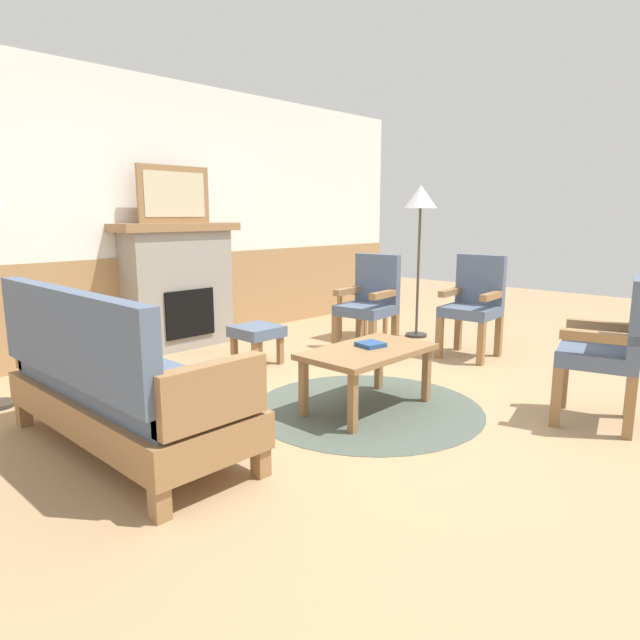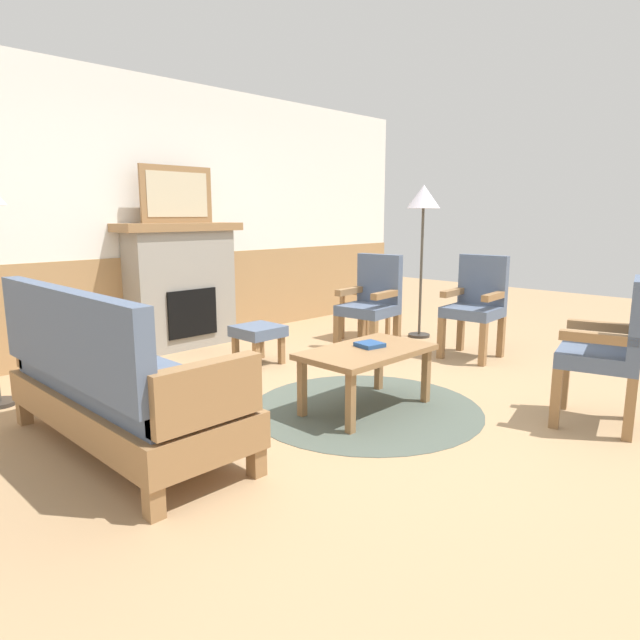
{
  "view_description": "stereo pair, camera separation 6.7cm",
  "coord_description": "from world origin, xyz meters",
  "px_view_note": "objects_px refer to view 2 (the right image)",
  "views": [
    {
      "loc": [
        -3.12,
        -2.6,
        1.37
      ],
      "look_at": [
        0.0,
        0.35,
        0.55
      ],
      "focal_mm": 31.27,
      "sensor_mm": 36.0,
      "label": 1
    },
    {
      "loc": [
        -3.07,
        -2.65,
        1.37
      ],
      "look_at": [
        0.0,
        0.35,
        0.55
      ],
      "focal_mm": 31.27,
      "sensor_mm": 36.0,
      "label": 2
    }
  ],
  "objects_px": {
    "coffee_table": "(367,356)",
    "armchair_front_left": "(612,346)",
    "couch": "(116,385)",
    "side_table": "(365,300)",
    "fireplace": "(181,285)",
    "floor_lamp_by_chairs": "(423,206)",
    "armchair_near_fireplace": "(476,302)",
    "footstool": "(258,334)",
    "armchair_by_window_left": "(372,300)",
    "framed_picture": "(177,195)",
    "book_on_table": "(370,345)"
  },
  "relations": [
    {
      "from": "footstool",
      "to": "armchair_by_window_left",
      "type": "distance_m",
      "value": 1.18
    },
    {
      "from": "coffee_table",
      "to": "floor_lamp_by_chairs",
      "type": "distance_m",
      "value": 2.73
    },
    {
      "from": "armchair_by_window_left",
      "to": "armchair_front_left",
      "type": "bearing_deg",
      "value": -100.34
    },
    {
      "from": "footstool",
      "to": "framed_picture",
      "type": "bearing_deg",
      "value": 95.93
    },
    {
      "from": "framed_picture",
      "to": "book_on_table",
      "type": "relative_size",
      "value": 4.78
    },
    {
      "from": "footstool",
      "to": "armchair_near_fireplace",
      "type": "distance_m",
      "value": 2.11
    },
    {
      "from": "book_on_table",
      "to": "side_table",
      "type": "height_order",
      "value": "side_table"
    },
    {
      "from": "coffee_table",
      "to": "side_table",
      "type": "xyz_separation_m",
      "value": [
        1.75,
        1.47,
        0.05
      ]
    },
    {
      "from": "couch",
      "to": "floor_lamp_by_chairs",
      "type": "xyz_separation_m",
      "value": [
        3.81,
        0.5,
        1.05
      ]
    },
    {
      "from": "armchair_by_window_left",
      "to": "armchair_front_left",
      "type": "height_order",
      "value": "same"
    },
    {
      "from": "armchair_by_window_left",
      "to": "armchair_front_left",
      "type": "distance_m",
      "value": 2.36
    },
    {
      "from": "armchair_by_window_left",
      "to": "side_table",
      "type": "height_order",
      "value": "armchair_by_window_left"
    },
    {
      "from": "armchair_by_window_left",
      "to": "side_table",
      "type": "xyz_separation_m",
      "value": [
        0.47,
        0.47,
        -0.1
      ]
    },
    {
      "from": "armchair_by_window_left",
      "to": "armchair_front_left",
      "type": "xyz_separation_m",
      "value": [
        -0.42,
        -2.32,
        0.0
      ]
    },
    {
      "from": "fireplace",
      "to": "couch",
      "type": "height_order",
      "value": "fireplace"
    },
    {
      "from": "couch",
      "to": "side_table",
      "type": "bearing_deg",
      "value": 14.83
    },
    {
      "from": "couch",
      "to": "armchair_near_fireplace",
      "type": "distance_m",
      "value": 3.47
    },
    {
      "from": "coffee_table",
      "to": "footstool",
      "type": "relative_size",
      "value": 2.4
    },
    {
      "from": "fireplace",
      "to": "couch",
      "type": "relative_size",
      "value": 0.72
    },
    {
      "from": "footstool",
      "to": "armchair_near_fireplace",
      "type": "xyz_separation_m",
      "value": [
        1.65,
        -1.29,
        0.25
      ]
    },
    {
      "from": "coffee_table",
      "to": "armchair_near_fireplace",
      "type": "relative_size",
      "value": 0.98
    },
    {
      "from": "armchair_by_window_left",
      "to": "floor_lamp_by_chairs",
      "type": "bearing_deg",
      "value": 5.91
    },
    {
      "from": "coffee_table",
      "to": "armchair_near_fireplace",
      "type": "xyz_separation_m",
      "value": [
        1.89,
        0.21,
        0.15
      ]
    },
    {
      "from": "book_on_table",
      "to": "side_table",
      "type": "distance_m",
      "value": 2.22
    },
    {
      "from": "armchair_by_window_left",
      "to": "floor_lamp_by_chairs",
      "type": "xyz_separation_m",
      "value": [
        0.98,
        0.1,
        0.91
      ]
    },
    {
      "from": "book_on_table",
      "to": "armchair_near_fireplace",
      "type": "xyz_separation_m",
      "value": [
        1.83,
        0.18,
        0.08
      ]
    },
    {
      "from": "armchair_front_left",
      "to": "floor_lamp_by_chairs",
      "type": "relative_size",
      "value": 0.58
    },
    {
      "from": "coffee_table",
      "to": "footstool",
      "type": "bearing_deg",
      "value": 80.8
    },
    {
      "from": "coffee_table",
      "to": "armchair_front_left",
      "type": "height_order",
      "value": "armchair_front_left"
    },
    {
      "from": "couch",
      "to": "coffee_table",
      "type": "distance_m",
      "value": 1.66
    },
    {
      "from": "couch",
      "to": "floor_lamp_by_chairs",
      "type": "distance_m",
      "value": 3.99
    },
    {
      "from": "coffee_table",
      "to": "armchair_by_window_left",
      "type": "height_order",
      "value": "armchair_by_window_left"
    },
    {
      "from": "coffee_table",
      "to": "floor_lamp_by_chairs",
      "type": "height_order",
      "value": "floor_lamp_by_chairs"
    },
    {
      "from": "footstool",
      "to": "armchair_by_window_left",
      "type": "height_order",
      "value": "armchair_by_window_left"
    },
    {
      "from": "armchair_front_left",
      "to": "coffee_table",
      "type": "bearing_deg",
      "value": 122.73
    },
    {
      "from": "framed_picture",
      "to": "coffee_table",
      "type": "relative_size",
      "value": 0.83
    },
    {
      "from": "couch",
      "to": "side_table",
      "type": "relative_size",
      "value": 3.27
    },
    {
      "from": "book_on_table",
      "to": "footstool",
      "type": "xyz_separation_m",
      "value": [
        0.18,
        1.47,
        -0.17
      ]
    },
    {
      "from": "coffee_table",
      "to": "armchair_front_left",
      "type": "bearing_deg",
      "value": -57.27
    },
    {
      "from": "framed_picture",
      "to": "coffee_table",
      "type": "distance_m",
      "value": 2.84
    },
    {
      "from": "footstool",
      "to": "armchair_front_left",
      "type": "relative_size",
      "value": 0.41
    },
    {
      "from": "couch",
      "to": "footstool",
      "type": "height_order",
      "value": "couch"
    },
    {
      "from": "framed_picture",
      "to": "book_on_table",
      "type": "height_order",
      "value": "framed_picture"
    },
    {
      "from": "armchair_near_fireplace",
      "to": "coffee_table",
      "type": "bearing_deg",
      "value": -173.78
    },
    {
      "from": "couch",
      "to": "side_table",
      "type": "height_order",
      "value": "couch"
    },
    {
      "from": "floor_lamp_by_chairs",
      "to": "armchair_front_left",
      "type": "bearing_deg",
      "value": -120.15
    },
    {
      "from": "coffee_table",
      "to": "framed_picture",
      "type": "bearing_deg",
      "value": 87.15
    },
    {
      "from": "couch",
      "to": "floor_lamp_by_chairs",
      "type": "bearing_deg",
      "value": 7.49
    },
    {
      "from": "couch",
      "to": "coffee_table",
      "type": "bearing_deg",
      "value": -20.9
    },
    {
      "from": "armchair_front_left",
      "to": "side_table",
      "type": "distance_m",
      "value": 2.94
    }
  ]
}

